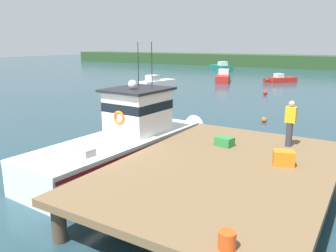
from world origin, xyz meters
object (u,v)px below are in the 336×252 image
(main_fishing_boat, at_px, (128,140))
(moored_boat_outer_mooring, at_px, (221,67))
(mooring_buoy_outer, at_px, (138,112))
(mooring_buoy_inshore, at_px, (265,93))
(moored_boat_far_left, at_px, (280,79))
(mooring_buoy_spare_mooring, at_px, (264,120))
(deckhand_by_the_boat, at_px, (290,123))
(moored_boat_mid_harbor, at_px, (223,77))
(crate_single_far, at_px, (284,158))
(moored_boat_off_the_point, at_px, (155,83))
(crate_single_by_cleat, at_px, (224,142))
(bait_bucket, at_px, (227,240))

(main_fishing_boat, distance_m, moored_boat_outer_mooring, 48.78)
(mooring_buoy_outer, distance_m, mooring_buoy_inshore, 14.67)
(moored_boat_far_left, distance_m, mooring_buoy_spare_mooring, 22.91)
(moored_boat_far_left, xyz_separation_m, mooring_buoy_spare_mooring, (4.52, -22.46, -0.22))
(deckhand_by_the_boat, relative_size, moored_boat_mid_harbor, 0.26)
(mooring_buoy_outer, bearing_deg, moored_boat_far_left, 82.69)
(crate_single_far, bearing_deg, moored_boat_off_the_point, 131.58)
(deckhand_by_the_boat, bearing_deg, crate_single_by_cleat, -149.29)
(moored_boat_mid_harbor, xyz_separation_m, mooring_buoy_spare_mooring, (10.88, -19.72, -0.37))
(moored_boat_off_the_point, distance_m, mooring_buoy_spare_mooring, 17.99)
(moored_boat_far_left, distance_m, mooring_buoy_inshore, 11.15)
(moored_boat_off_the_point, distance_m, mooring_buoy_outer, 14.60)
(main_fishing_boat, distance_m, mooring_buoy_outer, 9.32)
(mooring_buoy_spare_mooring, bearing_deg, mooring_buoy_inshore, 105.69)
(crate_single_by_cleat, distance_m, mooring_buoy_spare_mooring, 9.77)
(crate_single_by_cleat, distance_m, moored_boat_outer_mooring, 49.54)
(moored_boat_far_left, bearing_deg, moored_boat_off_the_point, -130.03)
(moored_boat_mid_harbor, height_order, mooring_buoy_outer, moored_boat_mid_harbor)
(moored_boat_outer_mooring, bearing_deg, crate_single_by_cleat, -67.06)
(main_fishing_boat, xyz_separation_m, mooring_buoy_inshore, (-0.68, 21.64, -0.80))
(crate_single_far, xyz_separation_m, bait_bucket, (0.19, -4.92, -0.05))
(crate_single_far, bearing_deg, mooring_buoy_outer, 144.77)
(deckhand_by_the_boat, distance_m, moored_boat_mid_harbor, 31.55)
(main_fishing_boat, xyz_separation_m, moored_boat_far_left, (-2.00, 32.71, -0.62))
(mooring_buoy_outer, bearing_deg, main_fishing_boat, -55.88)
(bait_bucket, xyz_separation_m, mooring_buoy_inshore, (-6.94, 26.84, -1.17))
(moored_boat_mid_harbor, xyz_separation_m, mooring_buoy_inshore, (7.69, -8.33, -0.33))
(moored_boat_outer_mooring, xyz_separation_m, mooring_buoy_spare_mooring, (18.01, -36.00, -0.39))
(moored_boat_far_left, bearing_deg, mooring_buoy_outer, -97.31)
(mooring_buoy_outer, bearing_deg, mooring_buoy_inshore, 72.02)
(moored_boat_off_the_point, bearing_deg, moored_boat_outer_mooring, 97.04)
(deckhand_by_the_boat, bearing_deg, moored_boat_outer_mooring, 115.55)
(crate_single_by_cleat, bearing_deg, moored_boat_mid_harbor, 112.55)
(bait_bucket, xyz_separation_m, deckhand_by_the_boat, (-0.50, 6.99, 0.69))
(main_fishing_boat, bearing_deg, mooring_buoy_spare_mooring, 76.20)
(crate_single_by_cleat, height_order, bait_bucket, bait_bucket)
(bait_bucket, xyz_separation_m, moored_boat_off_the_point, (-18.57, 25.64, -0.89))
(deckhand_by_the_boat, relative_size, moored_boat_far_left, 0.40)
(moored_boat_mid_harbor, bearing_deg, crate_single_by_cleat, -67.45)
(main_fishing_boat, xyz_separation_m, bait_bucket, (6.26, -5.20, 0.36))
(moored_boat_outer_mooring, height_order, mooring_buoy_spare_mooring, moored_boat_outer_mooring)
(crate_single_far, xyz_separation_m, moored_boat_off_the_point, (-18.38, 20.72, -0.94))
(moored_boat_mid_harbor, relative_size, moored_boat_outer_mooring, 1.06)
(crate_single_by_cleat, bearing_deg, deckhand_by_the_boat, 30.71)
(moored_boat_off_the_point, height_order, moored_boat_outer_mooring, moored_boat_outer_mooring)
(crate_single_by_cleat, relative_size, moored_boat_far_left, 0.15)
(moored_boat_outer_mooring, bearing_deg, crate_single_far, -65.13)
(mooring_buoy_outer, bearing_deg, moored_boat_mid_harbor, 98.07)
(moored_boat_outer_mooring, bearing_deg, moored_boat_far_left, -45.09)
(deckhand_by_the_boat, bearing_deg, moored_boat_off_the_point, 134.09)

